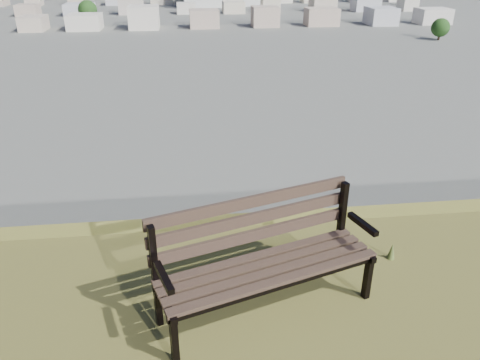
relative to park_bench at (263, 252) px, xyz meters
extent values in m
cube|color=#413126|center=(0.09, -0.28, -0.09)|extent=(1.80, 0.66, 0.04)
cube|color=#413126|center=(0.05, -0.16, -0.09)|extent=(1.80, 0.66, 0.04)
cube|color=#413126|center=(0.01, -0.04, -0.09)|extent=(1.80, 0.66, 0.04)
cube|color=#413126|center=(-0.02, 0.08, -0.09)|extent=(1.80, 0.66, 0.04)
cube|color=#413126|center=(-0.05, 0.15, 0.07)|extent=(1.79, 0.61, 0.10)
cube|color=#413126|center=(-0.06, 0.18, 0.22)|extent=(1.79, 0.61, 0.10)
cube|color=#413126|center=(-0.07, 0.20, 0.37)|extent=(1.79, 0.61, 0.10)
cube|color=black|center=(-0.75, -0.57, -0.32)|extent=(0.07, 0.08, 0.46)
cube|color=black|center=(-0.89, -0.15, -0.07)|extent=(0.07, 0.08, 0.95)
cube|color=black|center=(-0.82, -0.38, -0.13)|extent=(0.21, 0.51, 0.05)
cube|color=black|center=(-0.80, -0.43, 0.13)|extent=(0.16, 0.37, 0.05)
cube|color=black|center=(0.95, -0.03, -0.32)|extent=(0.07, 0.08, 0.46)
cube|color=black|center=(0.81, 0.40, -0.07)|extent=(0.07, 0.08, 0.95)
cube|color=black|center=(0.88, 0.17, -0.13)|extent=(0.21, 0.51, 0.05)
cube|color=black|center=(0.90, 0.12, 0.13)|extent=(0.16, 0.37, 0.05)
cube|color=black|center=(0.09, -0.29, -0.14)|extent=(1.79, 0.61, 0.04)
cube|color=black|center=(-0.03, 0.09, -0.14)|extent=(1.79, 0.61, 0.04)
cone|color=brown|center=(1.42, 0.51, -0.46)|extent=(0.08, 0.08, 0.18)
cube|color=#B3B3AF|center=(24.35, 285.38, -22.56)|extent=(57.84, 35.45, 5.99)
cube|color=beige|center=(-60.98, 197.31, -22.05)|extent=(11.00, 11.00, 7.00)
cube|color=#BBADA0|center=(-36.98, 197.31, -22.05)|extent=(11.00, 11.00, 7.00)
cube|color=#BDAA97|center=(-12.98, 197.31, -22.05)|extent=(11.00, 11.00, 7.00)
cube|color=#B0B0B4|center=(11.02, 197.31, -22.05)|extent=(11.00, 11.00, 7.00)
cube|color=beige|center=(35.02, 197.31, -22.05)|extent=(11.00, 11.00, 7.00)
cube|color=tan|center=(59.02, 197.31, -22.05)|extent=(11.00, 11.00, 7.00)
cube|color=beige|center=(83.02, 197.31, -22.05)|extent=(11.00, 11.00, 7.00)
cube|color=beige|center=(107.02, 197.31, -22.05)|extent=(11.00, 11.00, 7.00)
cube|color=#BDAA97|center=(-72.98, 247.31, -22.05)|extent=(11.00, 11.00, 7.00)
cube|color=#B0B0B4|center=(-48.98, 247.31, -22.05)|extent=(11.00, 11.00, 7.00)
cube|color=beige|center=(-24.98, 247.31, -22.05)|extent=(11.00, 11.00, 7.00)
cube|color=tan|center=(-0.98, 247.31, -22.05)|extent=(11.00, 11.00, 7.00)
cube|color=beige|center=(23.02, 247.31, -22.05)|extent=(11.00, 11.00, 7.00)
cube|color=beige|center=(47.02, 247.31, -22.05)|extent=(11.00, 11.00, 7.00)
cube|color=beige|center=(71.02, 247.31, -22.05)|extent=(11.00, 11.00, 7.00)
cube|color=#BBADA0|center=(95.02, 247.31, -22.05)|extent=(11.00, 11.00, 7.00)
cube|color=#BDAA97|center=(119.02, 247.31, -22.05)|extent=(11.00, 11.00, 7.00)
cylinder|color=#2F2417|center=(89.02, 157.31, -24.50)|extent=(0.80, 0.80, 2.10)
sphere|color=black|center=(89.02, 157.31, -21.35)|extent=(6.30, 6.30, 6.30)
cylinder|color=#2F2417|center=(-40.98, 217.31, -24.20)|extent=(0.80, 0.80, 2.70)
sphere|color=black|center=(-40.98, 217.31, -20.15)|extent=(8.10, 8.10, 8.10)
cylinder|color=#2F2417|center=(129.02, 277.31, -24.58)|extent=(0.80, 0.80, 1.95)
cylinder|color=#2F2417|center=(39.02, 297.31, -24.50)|extent=(0.80, 0.80, 2.10)
camera|label=1|loc=(-0.57, -3.21, 2.26)|focal=35.00mm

